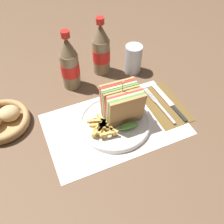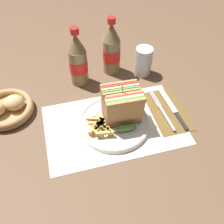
% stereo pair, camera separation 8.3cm
% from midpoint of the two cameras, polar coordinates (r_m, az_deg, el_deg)
% --- Properties ---
extents(ground_plane, '(4.00, 4.00, 0.00)m').
position_cam_midpoint_polar(ground_plane, '(0.85, 5.34, -3.53)').
color(ground_plane, brown).
extents(placemat, '(0.44, 0.28, 0.00)m').
position_cam_midpoint_polar(placemat, '(0.85, 3.32, -2.92)').
color(placemat, silver).
rests_on(placemat, ground_plane).
extents(plate_main, '(0.23, 0.23, 0.02)m').
position_cam_midpoint_polar(plate_main, '(0.84, 3.18, -2.49)').
color(plate_main, white).
rests_on(plate_main, ground_plane).
extents(club_sandwich, '(0.12, 0.11, 0.15)m').
position_cam_midpoint_polar(club_sandwich, '(0.81, 5.43, 1.18)').
color(club_sandwich, tan).
rests_on(club_sandwich, plate_main).
extents(fries_pile, '(0.09, 0.10, 0.02)m').
position_cam_midpoint_polar(fries_pile, '(0.81, 0.59, -2.96)').
color(fries_pile, gold).
rests_on(fries_pile, plate_main).
extents(ketchup_blob, '(0.04, 0.03, 0.01)m').
position_cam_midpoint_polar(ketchup_blob, '(0.83, -1.19, -1.89)').
color(ketchup_blob, maroon).
rests_on(ketchup_blob, plate_main).
extents(napkin, '(0.12, 0.21, 0.00)m').
position_cam_midpoint_polar(napkin, '(0.92, 14.56, 0.19)').
color(napkin, brown).
rests_on(napkin, ground_plane).
extents(fork, '(0.02, 0.18, 0.01)m').
position_cam_midpoint_polar(fork, '(0.90, 14.01, -0.58)').
color(fork, silver).
rests_on(fork, napkin).
extents(knife, '(0.02, 0.20, 0.00)m').
position_cam_midpoint_polar(knife, '(0.92, 15.79, 0.49)').
color(knife, black).
rests_on(knife, napkin).
extents(coke_bottle_near, '(0.07, 0.07, 0.23)m').
position_cam_midpoint_polar(coke_bottle_near, '(0.94, -4.88, 10.97)').
color(coke_bottle_near, '#7A6647').
rests_on(coke_bottle_near, ground_plane).
extents(coke_bottle_far, '(0.07, 0.07, 0.23)m').
position_cam_midpoint_polar(coke_bottle_far, '(0.99, 2.38, 13.30)').
color(coke_bottle_far, '#7A6647').
rests_on(coke_bottle_far, ground_plane).
extents(glass_near, '(0.06, 0.06, 0.11)m').
position_cam_midpoint_polar(glass_near, '(1.02, 9.19, 10.38)').
color(glass_near, silver).
rests_on(glass_near, ground_plane).
extents(bread_basket, '(0.18, 0.18, 0.06)m').
position_cam_midpoint_polar(bread_basket, '(0.92, -19.70, 0.58)').
color(bread_basket, '#AD8451').
rests_on(bread_basket, ground_plane).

